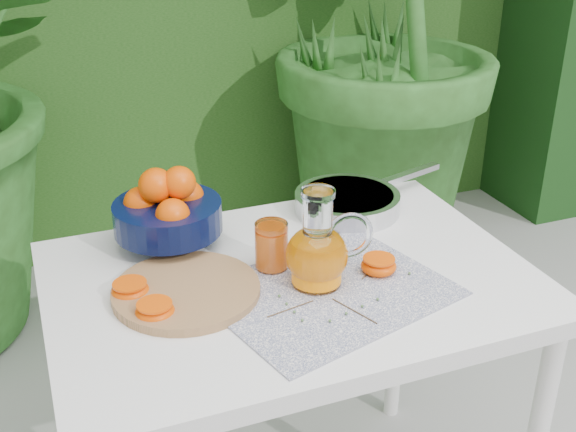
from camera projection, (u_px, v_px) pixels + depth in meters
name	position (u px, v px, depth m)	size (l,w,h in m)	color
potted_plant_right	(361.00, 19.00, 2.79)	(1.97, 1.97, 1.97)	#2B581E
white_table	(291.00, 309.00, 1.54)	(1.00, 0.70, 0.75)	white
placemat	(328.00, 291.00, 1.45)	(0.46, 0.36, 0.00)	#0D1B4A
cutting_board	(186.00, 291.00, 1.44)	(0.30, 0.30, 0.02)	#A17048
fruit_bowl	(167.00, 210.00, 1.59)	(0.24, 0.24, 0.19)	black
juice_pitcher	(318.00, 252.00, 1.44)	(0.19, 0.15, 0.21)	white
juice_tumbler	(272.00, 247.00, 1.51)	(0.08, 0.08, 0.10)	white
saute_pan	(348.00, 201.00, 1.78)	(0.48, 0.32, 0.05)	silver
orange_halves	(226.00, 288.00, 1.43)	(0.59, 0.17, 0.04)	#ED4C02
thyme_sprigs	(343.00, 292.00, 1.44)	(0.34, 0.26, 0.01)	#4F3A24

